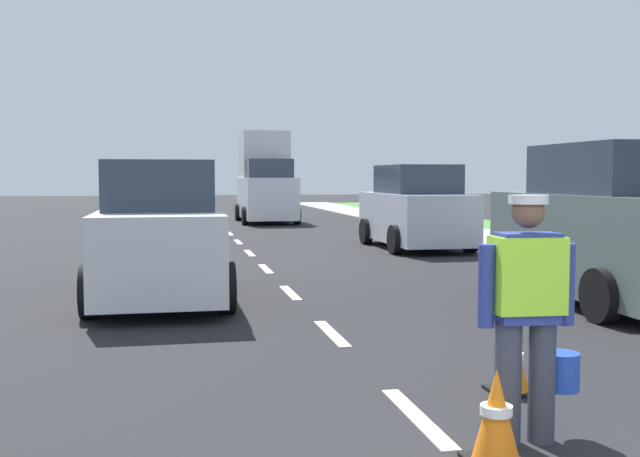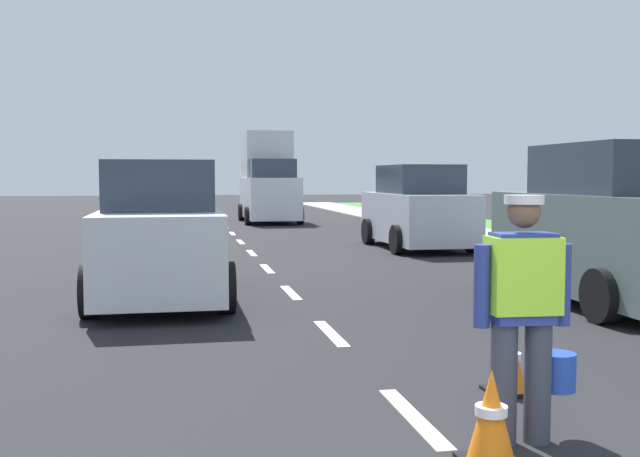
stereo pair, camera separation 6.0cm
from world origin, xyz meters
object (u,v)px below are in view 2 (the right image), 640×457
at_px(road_worker, 525,306).
at_px(car_oncoming_third, 179,192).
at_px(traffic_cone_far, 509,361).
at_px(car_parked_far, 418,210).
at_px(car_parked_curbside, 614,230).
at_px(car_oncoming_lead, 160,236).
at_px(delivery_truck, 269,181).
at_px(traffic_cone_near, 491,418).

height_order(road_worker, car_oncoming_third, car_oncoming_third).
xyz_separation_m(road_worker, traffic_cone_far, (0.41, 1.08, -0.67)).
bearing_deg(car_parked_far, road_worker, -105.50).
bearing_deg(car_parked_curbside, car_oncoming_lead, 165.44).
bearing_deg(delivery_truck, car_oncoming_lead, -101.96).
xyz_separation_m(traffic_cone_far, car_oncoming_lead, (-2.91, 5.33, 0.67)).
distance_m(traffic_cone_far, delivery_truck, 23.31).
relative_size(car_oncoming_third, car_parked_far, 0.99).
relative_size(traffic_cone_near, car_parked_far, 0.14).
xyz_separation_m(road_worker, car_parked_curbside, (3.72, 4.79, 0.11)).
xyz_separation_m(delivery_truck, car_parked_far, (2.33, -11.29, -0.65)).
bearing_deg(car_parked_curbside, delivery_truck, 97.10).
bearing_deg(traffic_cone_far, car_parked_far, 74.97).
distance_m(car_parked_curbside, car_oncoming_third, 26.21).
bearing_deg(car_oncoming_third, traffic_cone_far, -85.02).
height_order(road_worker, car_oncoming_lead, car_oncoming_lead).
distance_m(road_worker, car_parked_curbside, 6.07).
bearing_deg(car_oncoming_third, road_worker, -85.96).
xyz_separation_m(traffic_cone_near, car_parked_far, (3.99, 13.37, 0.66)).
distance_m(car_oncoming_lead, car_oncoming_third, 23.93).
distance_m(road_worker, delivery_truck, 24.37).
bearing_deg(traffic_cone_far, traffic_cone_near, -119.07).
height_order(car_parked_curbside, car_oncoming_third, car_oncoming_third).
height_order(traffic_cone_near, traffic_cone_far, traffic_cone_near).
bearing_deg(traffic_cone_near, road_worker, 41.17).
xyz_separation_m(road_worker, car_oncoming_lead, (-2.51, 6.41, 0.00)).
bearing_deg(car_oncoming_third, traffic_cone_near, -86.70).
bearing_deg(car_parked_curbside, traffic_cone_far, -131.73).
bearing_deg(car_parked_curbside, traffic_cone_near, -128.64).
distance_m(road_worker, car_oncoming_third, 30.41).
bearing_deg(car_oncoming_lead, car_oncoming_third, 89.13).
height_order(car_oncoming_third, car_parked_far, car_oncoming_third).
bearing_deg(car_oncoming_lead, road_worker, -68.63).
distance_m(road_worker, car_parked_far, 13.53).
relative_size(road_worker, traffic_cone_far, 3.11).
relative_size(traffic_cone_far, car_parked_curbside, 0.13).
bearing_deg(car_parked_far, car_oncoming_lead, -132.74).
distance_m(car_oncoming_lead, car_parked_far, 9.03).
bearing_deg(road_worker, car_oncoming_third, 94.04).
height_order(delivery_truck, car_parked_far, delivery_truck).
relative_size(delivery_truck, car_parked_curbside, 1.14).
xyz_separation_m(road_worker, car_parked_far, (3.62, 13.04, 0.03)).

